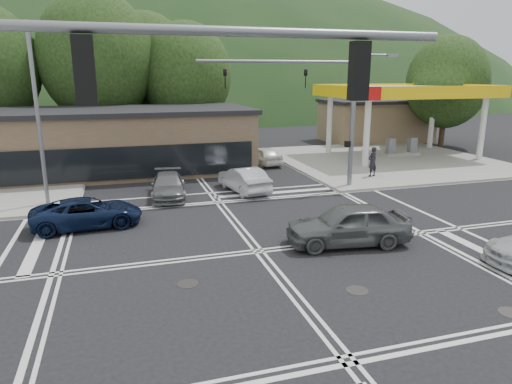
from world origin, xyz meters
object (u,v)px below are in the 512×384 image
object	(u,v)px
car_grey_center	(348,224)
car_blue_west	(87,213)
car_northbound	(168,186)
car_queue_a	(244,179)
car_queue_b	(264,155)
pedestrian	(373,162)

from	to	relation	value
car_grey_center	car_blue_west	bearing A→B (deg)	-109.88
car_blue_west	car_northbound	bearing A→B (deg)	-49.35
car_grey_center	car_northbound	xyz separation A→B (m)	(-5.98, 9.30, -0.19)
car_queue_a	car_northbound	size ratio (longest dim) A/B	0.98
car_queue_b	car_northbound	xyz separation A→B (m)	(-7.90, -7.42, -0.03)
car_queue_b	pedestrian	xyz separation A→B (m)	(5.21, -6.55, 0.43)
car_blue_west	pedestrian	distance (m)	17.78
car_queue_a	car_blue_west	bearing A→B (deg)	16.47
pedestrian	car_blue_west	bearing A→B (deg)	-1.83
car_blue_west	car_northbound	distance (m)	5.67
car_blue_west	car_grey_center	distance (m)	11.25
car_queue_b	car_northbound	bearing A→B (deg)	36.95
car_queue_a	car_queue_b	world-z (taller)	car_queue_a
car_queue_b	car_queue_a	bearing A→B (deg)	57.80
car_blue_west	car_queue_b	size ratio (longest dim) A/B	1.19
car_blue_west	pedestrian	size ratio (longest dim) A/B	2.46
car_blue_west	car_queue_a	xyz separation A→B (m)	(8.25, 4.06, 0.06)
car_queue_a	pedestrian	bearing A→B (deg)	175.98
car_queue_b	pedestrian	distance (m)	8.38
car_northbound	car_queue_a	bearing A→B (deg)	6.28
car_blue_west	car_grey_center	world-z (taller)	car_grey_center
car_grey_center	car_queue_b	xyz separation A→B (m)	(1.91, 16.72, -0.16)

